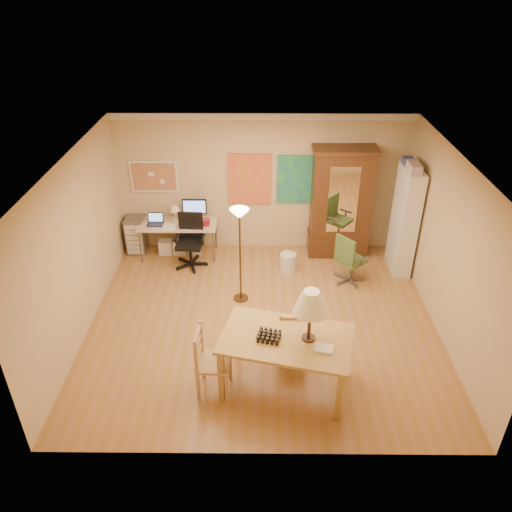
{
  "coord_description": "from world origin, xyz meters",
  "views": [
    {
      "loc": [
        -0.05,
        -6.37,
        5.02
      ],
      "look_at": [
        -0.11,
        0.3,
        1.05
      ],
      "focal_mm": 35.0,
      "sensor_mm": 36.0,
      "label": 1
    }
  ],
  "objects_px": {
    "dining_table": "(295,328)",
    "bookshelf": "(404,221)",
    "office_chair_black": "(191,252)",
    "office_chair_green": "(349,269)",
    "armoire": "(340,209)",
    "computer_desk": "(180,235)"
  },
  "relations": [
    {
      "from": "dining_table",
      "to": "bookshelf",
      "type": "xyz_separation_m",
      "value": [
        2.15,
        3.06,
        -0.01
      ]
    },
    {
      "from": "dining_table",
      "to": "computer_desk",
      "type": "relative_size",
      "value": 1.25
    },
    {
      "from": "computer_desk",
      "to": "office_chair_black",
      "type": "xyz_separation_m",
      "value": [
        0.25,
        -0.43,
        -0.14
      ]
    },
    {
      "from": "office_chair_green",
      "to": "armoire",
      "type": "distance_m",
      "value": 1.25
    },
    {
      "from": "office_chair_green",
      "to": "armoire",
      "type": "height_order",
      "value": "armoire"
    },
    {
      "from": "dining_table",
      "to": "armoire",
      "type": "height_order",
      "value": "armoire"
    },
    {
      "from": "office_chair_black",
      "to": "bookshelf",
      "type": "distance_m",
      "value": 3.96
    },
    {
      "from": "computer_desk",
      "to": "armoire",
      "type": "xyz_separation_m",
      "value": [
        3.07,
        0.08,
        0.52
      ]
    },
    {
      "from": "computer_desk",
      "to": "bookshelf",
      "type": "height_order",
      "value": "bookshelf"
    },
    {
      "from": "dining_table",
      "to": "armoire",
      "type": "bearing_deg",
      "value": 73.6
    },
    {
      "from": "bookshelf",
      "to": "office_chair_green",
      "type": "bearing_deg",
      "value": -154.69
    },
    {
      "from": "computer_desk",
      "to": "office_chair_green",
      "type": "bearing_deg",
      "value": -17.07
    },
    {
      "from": "computer_desk",
      "to": "bookshelf",
      "type": "bearing_deg",
      "value": -6.81
    },
    {
      "from": "office_chair_green",
      "to": "computer_desk",
      "type": "bearing_deg",
      "value": 162.93
    },
    {
      "from": "office_chair_black",
      "to": "office_chair_green",
      "type": "relative_size",
      "value": 1.08
    },
    {
      "from": "computer_desk",
      "to": "bookshelf",
      "type": "distance_m",
      "value": 4.21
    },
    {
      "from": "office_chair_black",
      "to": "bookshelf",
      "type": "xyz_separation_m",
      "value": [
        3.9,
        -0.07,
        0.71
      ]
    },
    {
      "from": "armoire",
      "to": "bookshelf",
      "type": "xyz_separation_m",
      "value": [
        1.08,
        -0.58,
        0.05
      ]
    },
    {
      "from": "office_chair_black",
      "to": "bookshelf",
      "type": "height_order",
      "value": "bookshelf"
    },
    {
      "from": "computer_desk",
      "to": "office_chair_green",
      "type": "height_order",
      "value": "computer_desk"
    },
    {
      "from": "dining_table",
      "to": "office_chair_black",
      "type": "height_order",
      "value": "dining_table"
    },
    {
      "from": "office_chair_black",
      "to": "bookshelf",
      "type": "relative_size",
      "value": 0.52
    }
  ]
}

